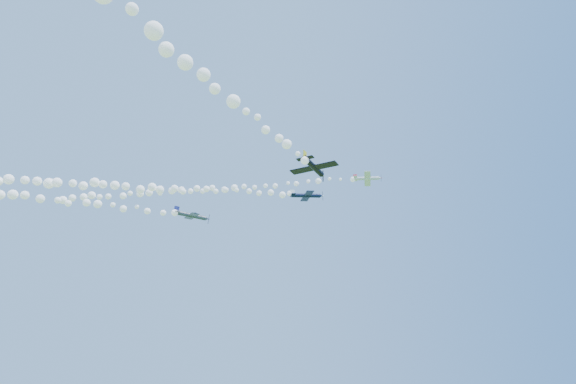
{
  "coord_description": "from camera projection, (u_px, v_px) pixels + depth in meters",
  "views": [
    {
      "loc": [
        -3.69,
        -91.71,
        9.66
      ],
      "look_at": [
        7.99,
        -5.42,
        43.78
      ],
      "focal_mm": 30.0,
      "sensor_mm": 36.0,
      "label": 1
    }
  ],
  "objects": [
    {
      "name": "smoke_trail_white",
      "position": [
        201.0,
        190.0,
        110.97
      ],
      "size": [
        69.1,
        22.53,
        2.72
      ],
      "primitive_type": null,
      "color": "white"
    },
    {
      "name": "smoke_trail_navy",
      "position": [
        139.0,
        187.0,
        99.51
      ],
      "size": [
        66.29,
        3.84,
        2.92
      ],
      "primitive_type": null,
      "color": "white"
    },
    {
      "name": "plane_grey",
      "position": [
        192.0,
        216.0,
        104.27
      ],
      "size": [
        8.04,
        8.52,
        3.01
      ],
      "rotation": [
        0.16,
        0.07,
        0.28
      ],
      "color": "#374051"
    },
    {
      "name": "plane_navy",
      "position": [
        307.0,
        196.0,
        104.58
      ],
      "size": [
        7.53,
        7.8,
        2.01
      ],
      "rotation": [
        0.07,
        -0.04,
        0.02
      ],
      "color": "#0B1433"
    },
    {
      "name": "plane_black",
      "position": [
        314.0,
        167.0,
        64.49
      ],
      "size": [
        6.2,
        5.85,
        2.27
      ],
      "rotation": [
        0.0,
        0.05,
        0.95
      ],
      "color": "black"
    },
    {
      "name": "plane_white",
      "position": [
        367.0,
        178.0,
        105.47
      ],
      "size": [
        6.25,
        6.62,
        2.16
      ],
      "rotation": [
        -0.13,
        0.04,
        -0.29
      ],
      "color": "white"
    }
  ]
}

